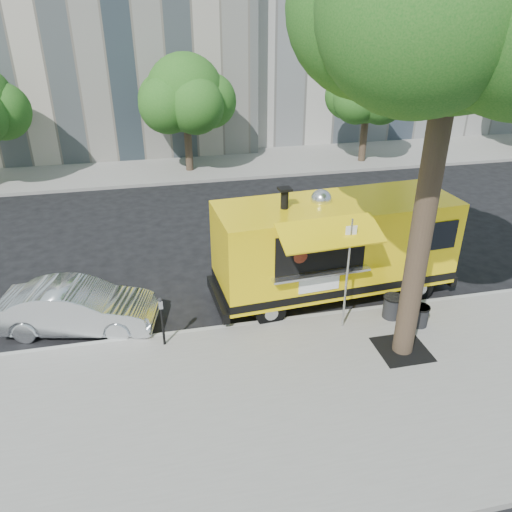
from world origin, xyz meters
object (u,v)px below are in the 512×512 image
at_px(food_truck, 334,246).
at_px(sedan, 78,307).
at_px(far_tree_c, 368,90).
at_px(parking_meter, 162,316).
at_px(far_tree_b, 185,93).
at_px(sign_post, 348,268).
at_px(trash_bin_right, 420,315).
at_px(trash_bin_left, 392,306).

distance_m(food_truck, sedan, 7.01).
relative_size(far_tree_c, parking_meter, 3.90).
xyz_separation_m(far_tree_c, sedan, (-13.09, -12.40, -3.07)).
bearing_deg(far_tree_b, sign_post, -79.85).
distance_m(sedan, trash_bin_right, 8.81).
distance_m(food_truck, trash_bin_left, 2.25).
height_order(sedan, trash_bin_right, sedan).
xyz_separation_m(parking_meter, sedan, (-2.09, 1.35, -0.33)).
height_order(sign_post, trash_bin_left, sign_post).
height_order(sign_post, trash_bin_right, sign_post).
bearing_deg(food_truck, far_tree_c, 59.38).
height_order(far_tree_c, trash_bin_right, far_tree_c).
bearing_deg(sign_post, far_tree_c, 65.19).
xyz_separation_m(parking_meter, food_truck, (4.85, 1.52, 0.62)).
bearing_deg(sign_post, food_truck, 80.15).
bearing_deg(trash_bin_left, food_truck, 125.02).
xyz_separation_m(sign_post, trash_bin_left, (1.42, 0.12, -1.37)).
xyz_separation_m(trash_bin_left, trash_bin_right, (0.53, -0.50, -0.03)).
relative_size(trash_bin_left, trash_bin_right, 1.11).
relative_size(far_tree_b, sedan, 1.39).
relative_size(food_truck, sedan, 1.78).
bearing_deg(parking_meter, sign_post, -2.52).
height_order(far_tree_c, sign_post, far_tree_c).
relative_size(far_tree_b, trash_bin_right, 9.85).
xyz_separation_m(food_truck, trash_bin_right, (1.65, -2.10, -1.15)).
height_order(food_truck, trash_bin_left, food_truck).
height_order(far_tree_c, trash_bin_left, far_tree_c).
distance_m(parking_meter, trash_bin_right, 6.55).
height_order(far_tree_b, sedan, far_tree_b).
height_order(sign_post, food_truck, food_truck).
xyz_separation_m(far_tree_c, food_truck, (-6.15, -12.23, -2.12)).
height_order(far_tree_b, parking_meter, far_tree_b).
xyz_separation_m(parking_meter, trash_bin_right, (6.50, -0.59, -0.53)).
xyz_separation_m(far_tree_c, trash_bin_left, (-5.03, -13.83, -3.24)).
distance_m(sign_post, food_truck, 1.76).
relative_size(far_tree_b, trash_bin_left, 8.84).
bearing_deg(trash_bin_left, far_tree_b, 105.69).
distance_m(far_tree_b, sedan, 13.72).
bearing_deg(sedan, trash_bin_right, -90.54).
bearing_deg(sedan, sign_post, -90.99).
bearing_deg(far_tree_c, trash_bin_left, -109.98).
distance_m(far_tree_c, trash_bin_left, 15.07).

